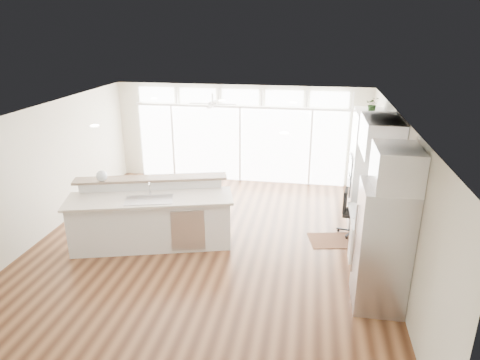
# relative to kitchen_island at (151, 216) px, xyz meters

# --- Properties ---
(floor) EXTENTS (7.00, 8.00, 0.02)m
(floor) POSITION_rel_kitchen_island_xyz_m (1.10, 0.15, -0.65)
(floor) COLOR #472715
(floor) RESTS_ON ground
(ceiling) EXTENTS (7.00, 8.00, 0.02)m
(ceiling) POSITION_rel_kitchen_island_xyz_m (1.10, 0.15, 2.06)
(ceiling) COLOR white
(ceiling) RESTS_ON wall_back
(wall_back) EXTENTS (7.00, 0.04, 2.70)m
(wall_back) POSITION_rel_kitchen_island_xyz_m (1.10, 4.15, 0.71)
(wall_back) COLOR beige
(wall_back) RESTS_ON floor
(wall_front) EXTENTS (7.00, 0.04, 2.70)m
(wall_front) POSITION_rel_kitchen_island_xyz_m (1.10, -3.85, 0.71)
(wall_front) COLOR beige
(wall_front) RESTS_ON floor
(wall_left) EXTENTS (0.04, 8.00, 2.70)m
(wall_left) POSITION_rel_kitchen_island_xyz_m (-2.40, 0.15, 0.71)
(wall_left) COLOR beige
(wall_left) RESTS_ON floor
(wall_right) EXTENTS (0.04, 8.00, 2.70)m
(wall_right) POSITION_rel_kitchen_island_xyz_m (4.60, 0.15, 0.71)
(wall_right) COLOR beige
(wall_right) RESTS_ON floor
(glass_wall) EXTENTS (5.80, 0.06, 2.08)m
(glass_wall) POSITION_rel_kitchen_island_xyz_m (1.10, 4.09, 0.41)
(glass_wall) COLOR white
(glass_wall) RESTS_ON wall_back
(transom_row) EXTENTS (5.90, 0.06, 0.40)m
(transom_row) POSITION_rel_kitchen_island_xyz_m (1.10, 4.09, 1.74)
(transom_row) COLOR white
(transom_row) RESTS_ON wall_back
(desk_window) EXTENTS (0.04, 0.85, 0.85)m
(desk_window) POSITION_rel_kitchen_island_xyz_m (4.56, 0.45, 0.91)
(desk_window) COLOR white
(desk_window) RESTS_ON wall_right
(ceiling_fan) EXTENTS (1.16, 1.16, 0.32)m
(ceiling_fan) POSITION_rel_kitchen_island_xyz_m (0.60, 2.95, 1.84)
(ceiling_fan) COLOR white
(ceiling_fan) RESTS_ON ceiling
(recessed_lights) EXTENTS (3.40, 3.00, 0.02)m
(recessed_lights) POSITION_rel_kitchen_island_xyz_m (1.10, 0.35, 2.04)
(recessed_lights) COLOR beige
(recessed_lights) RESTS_ON ceiling
(oven_cabinet) EXTENTS (0.64, 1.20, 2.50)m
(oven_cabinet) POSITION_rel_kitchen_island_xyz_m (4.27, 1.95, 0.61)
(oven_cabinet) COLOR white
(oven_cabinet) RESTS_ON floor
(desk_nook) EXTENTS (0.72, 1.30, 0.76)m
(desk_nook) POSITION_rel_kitchen_island_xyz_m (4.23, 0.45, -0.26)
(desk_nook) COLOR white
(desk_nook) RESTS_ON floor
(upper_cabinets) EXTENTS (0.64, 1.30, 0.64)m
(upper_cabinets) POSITION_rel_kitchen_island_xyz_m (4.27, 0.45, 1.71)
(upper_cabinets) COLOR white
(upper_cabinets) RESTS_ON wall_right
(refrigerator) EXTENTS (0.76, 0.90, 2.00)m
(refrigerator) POSITION_rel_kitchen_island_xyz_m (4.21, -1.20, 0.36)
(refrigerator) COLOR #B4B5B9
(refrigerator) RESTS_ON floor
(fridge_cabinet) EXTENTS (0.64, 0.90, 0.60)m
(fridge_cabinet) POSITION_rel_kitchen_island_xyz_m (4.27, -1.20, 1.66)
(fridge_cabinet) COLOR white
(fridge_cabinet) RESTS_ON wall_right
(framed_photos) EXTENTS (0.06, 0.22, 0.80)m
(framed_photos) POSITION_rel_kitchen_island_xyz_m (4.56, 1.07, 0.76)
(framed_photos) COLOR black
(framed_photos) RESTS_ON wall_right
(kitchen_island) EXTENTS (3.43, 2.05, 1.28)m
(kitchen_island) POSITION_rel_kitchen_island_xyz_m (0.00, 0.00, 0.00)
(kitchen_island) COLOR white
(kitchen_island) RESTS_ON floor
(rug) EXTENTS (1.08, 0.87, 0.01)m
(rug) POSITION_rel_kitchen_island_xyz_m (3.61, 0.80, -0.63)
(rug) COLOR #381D12
(rug) RESTS_ON floor
(office_chair) EXTENTS (0.58, 0.55, 0.97)m
(office_chair) POSITION_rel_kitchen_island_xyz_m (4.03, 1.19, -0.15)
(office_chair) COLOR black
(office_chair) RESTS_ON floor
(fishbowl) EXTENTS (0.28, 0.28, 0.22)m
(fishbowl) POSITION_rel_kitchen_island_xyz_m (-1.02, 0.13, 0.75)
(fishbowl) COLOR silver
(fishbowl) RESTS_ON kitchen_island
(monitor) EXTENTS (0.10, 0.44, 0.36)m
(monitor) POSITION_rel_kitchen_island_xyz_m (4.15, 0.45, 0.30)
(monitor) COLOR black
(monitor) RESTS_ON desk_nook
(keyboard) EXTENTS (0.15, 0.35, 0.02)m
(keyboard) POSITION_rel_kitchen_island_xyz_m (3.98, 0.45, 0.13)
(keyboard) COLOR silver
(keyboard) RESTS_ON desk_nook
(potted_plant) EXTENTS (0.30, 0.33, 0.24)m
(potted_plant) POSITION_rel_kitchen_island_xyz_m (4.27, 1.95, 1.98)
(potted_plant) COLOR #2B5323
(potted_plant) RESTS_ON oven_cabinet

